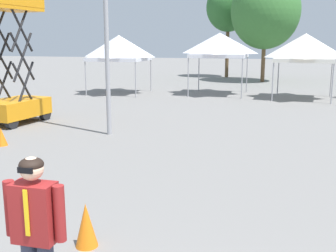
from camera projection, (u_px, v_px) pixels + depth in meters
canopy_tent_center at (119, 48)px, 22.56m from camera, size 3.07×3.07×3.20m
canopy_tent_behind_center at (220, 45)px, 22.10m from camera, size 2.97×2.97×3.32m
canopy_tent_left_of_center at (305, 48)px, 20.35m from camera, size 3.00×3.00×3.25m
scissor_lift at (13, 85)px, 14.41m from camera, size 1.61×2.42×4.56m
person_foreground at (36, 230)px, 4.02m from camera, size 0.65×0.27×1.78m
tree_behind_tents_right at (265, 11)px, 28.80m from camera, size 4.82×4.82×7.61m
tree_behind_tents_left at (228, 7)px, 32.42m from camera, size 3.48×3.48×7.44m
traffic_cone_lot_center at (1, 137)px, 11.43m from camera, size 0.32×0.32×0.50m
traffic_cone_near_barrier at (86, 225)px, 5.77m from camera, size 0.32×0.32×0.64m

